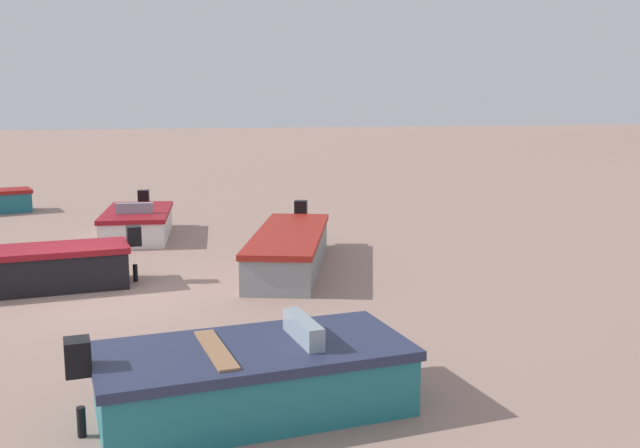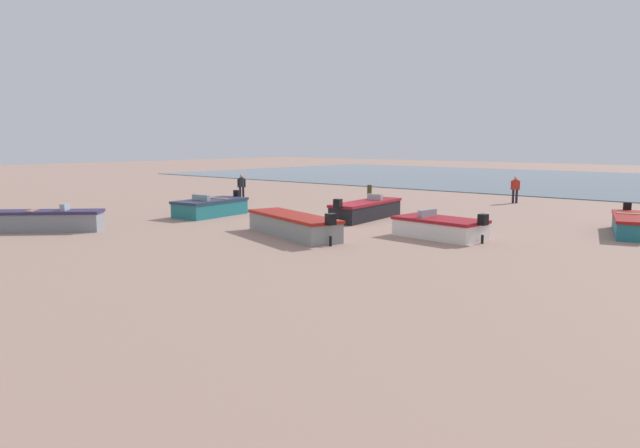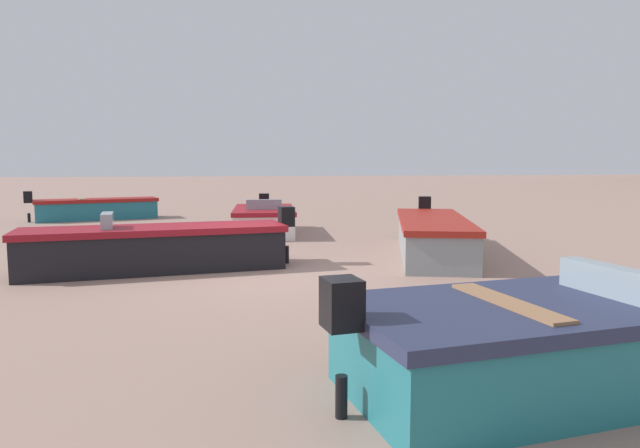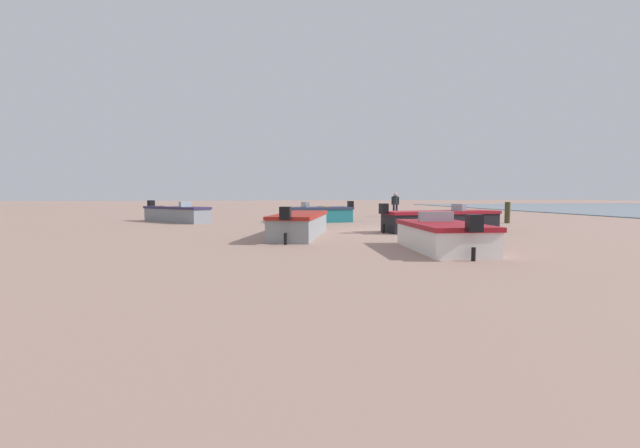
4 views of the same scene
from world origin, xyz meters
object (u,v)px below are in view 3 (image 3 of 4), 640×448
object	(u,v)px
boat_black_3	(156,248)
boat_teal_5	(96,209)
boat_grey_1	(432,236)
boat_white_4	(264,220)
boat_teal_2	(547,342)

from	to	relation	value
boat_black_3	boat_teal_5	size ratio (longest dim) A/B	1.16
boat_grey_1	boat_black_3	world-z (taller)	boat_black_3
boat_white_4	boat_teal_5	world-z (taller)	boat_teal_5
boat_grey_1	boat_white_4	distance (m)	5.64
boat_white_4	boat_black_3	bearing A→B (deg)	69.74
boat_white_4	boat_teal_5	bearing A→B (deg)	-38.20
boat_black_3	boat_teal_5	xyz separation A→B (m)	(-10.65, -3.02, -0.05)
boat_teal_2	boat_teal_5	world-z (taller)	boat_teal_2
boat_teal_2	boat_black_3	xyz separation A→B (m)	(-6.58, -4.00, 0.01)
boat_grey_1	boat_black_3	distance (m)	5.93
boat_black_3	boat_white_4	bearing A→B (deg)	-32.62
boat_teal_5	boat_teal_2	bearing A→B (deg)	6.36
boat_teal_5	boat_grey_1	bearing A→B (deg)	26.18
boat_teal_2	boat_teal_5	xyz separation A→B (m)	(-17.23, -7.02, -0.04)
boat_teal_2	boat_white_4	distance (m)	11.98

